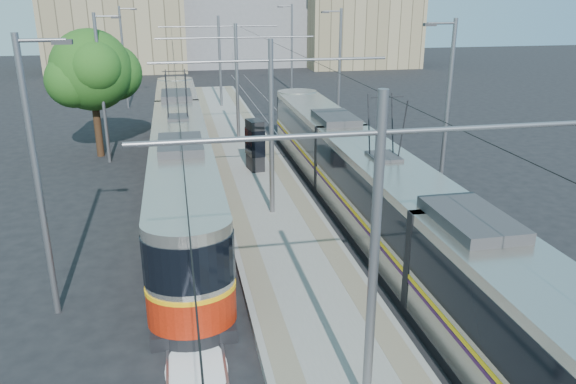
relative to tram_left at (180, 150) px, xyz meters
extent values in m
plane|color=black|center=(3.60, -13.41, -1.71)|extent=(160.00, 160.00, 0.00)
cube|color=gray|center=(3.60, 3.59, -1.56)|extent=(4.00, 50.00, 0.30)
cube|color=gray|center=(2.15, 3.59, -1.40)|extent=(0.70, 50.00, 0.01)
cube|color=gray|center=(5.05, 3.59, -1.40)|extent=(0.70, 50.00, 0.01)
cube|color=gray|center=(-0.72, 3.59, -1.69)|extent=(0.07, 70.00, 0.03)
cube|color=gray|center=(0.72, 3.59, -1.69)|extent=(0.07, 70.00, 0.03)
cube|color=gray|center=(6.48, 3.59, -1.69)|extent=(0.07, 70.00, 0.03)
cube|color=gray|center=(7.92, 3.59, -1.69)|extent=(0.07, 70.00, 0.03)
cube|color=black|center=(0.00, 0.00, -1.51)|extent=(2.30, 28.07, 0.40)
cube|color=#B0AAA1|center=(0.00, 0.00, 0.14)|extent=(2.40, 26.47, 2.90)
cube|color=black|center=(0.00, 0.00, 0.64)|extent=(2.43, 26.47, 1.30)
cube|color=#EBA30C|center=(0.00, 0.00, -0.26)|extent=(2.43, 26.47, 0.12)
cube|color=#A51E09|center=(0.00, 0.00, -0.76)|extent=(2.42, 26.47, 1.10)
cube|color=#2D2D30|center=(0.00, 0.00, 1.74)|extent=(1.68, 3.00, 0.30)
cube|color=black|center=(7.20, -8.46, -1.51)|extent=(2.30, 31.20, 0.40)
cube|color=#A7A499|center=(7.20, -8.46, 0.14)|extent=(2.40, 29.60, 2.90)
cube|color=black|center=(7.20, -8.46, 0.64)|extent=(2.43, 29.60, 1.30)
cube|color=yellow|center=(7.20, -8.46, -0.26)|extent=(2.43, 29.60, 0.12)
cube|color=#391241|center=(7.20, -8.46, -0.41)|extent=(2.43, 29.60, 0.10)
cube|color=#2D2D30|center=(7.20, -8.46, 1.74)|extent=(1.68, 3.00, 0.30)
cylinder|color=slate|center=(3.60, -17.41, 2.09)|extent=(0.20, 0.20, 7.00)
cylinder|color=slate|center=(3.60, -17.41, 4.79)|extent=(9.20, 0.10, 0.10)
cylinder|color=slate|center=(3.60, -5.41, 2.09)|extent=(0.20, 0.20, 7.00)
cylinder|color=slate|center=(3.60, -5.41, 4.79)|extent=(9.20, 0.10, 0.10)
cylinder|color=slate|center=(3.60, 6.59, 2.09)|extent=(0.20, 0.20, 7.00)
cylinder|color=slate|center=(3.60, 6.59, 4.79)|extent=(9.20, 0.10, 0.10)
cylinder|color=slate|center=(3.60, 18.59, 2.09)|extent=(0.20, 0.20, 7.00)
cylinder|color=slate|center=(3.60, 18.59, 4.79)|extent=(9.20, 0.10, 0.10)
cylinder|color=black|center=(0.00, 3.59, 3.84)|extent=(0.02, 70.00, 0.02)
cylinder|color=black|center=(7.20, 3.59, 3.84)|extent=(0.02, 70.00, 0.02)
cylinder|color=slate|center=(-3.90, -11.41, 2.29)|extent=(0.18, 0.18, 8.00)
cube|color=#2D2D30|center=(-2.80, -11.41, 6.04)|extent=(0.50, 0.22, 0.12)
cylinder|color=slate|center=(-3.90, 4.59, 2.29)|extent=(0.18, 0.18, 8.00)
cube|color=#2D2D30|center=(-2.80, 4.59, 6.04)|extent=(0.50, 0.22, 0.12)
cylinder|color=slate|center=(-3.90, 20.59, 2.29)|extent=(0.18, 0.18, 8.00)
cube|color=#2D2D30|center=(-2.80, 20.59, 6.04)|extent=(0.50, 0.22, 0.12)
cylinder|color=slate|center=(11.10, -5.41, 2.29)|extent=(0.18, 0.18, 8.00)
cube|color=#2D2D30|center=(10.00, -5.41, 6.04)|extent=(0.50, 0.22, 0.12)
cylinder|color=slate|center=(11.10, 10.59, 2.29)|extent=(0.18, 0.18, 8.00)
cube|color=#2D2D30|center=(10.00, 10.59, 6.04)|extent=(0.50, 0.22, 0.12)
cylinder|color=slate|center=(11.10, 26.59, 2.29)|extent=(0.18, 0.18, 8.00)
cube|color=#2D2D30|center=(10.00, 26.59, 6.04)|extent=(0.50, 0.22, 0.12)
cube|color=black|center=(3.77, 0.62, -0.11)|extent=(0.86, 1.23, 2.60)
cube|color=black|center=(3.77, 0.62, 0.06)|extent=(0.91, 1.28, 1.36)
cylinder|color=#382314|center=(-4.52, 6.00, -0.22)|extent=(0.41, 0.41, 2.98)
sphere|color=#1F4B15|center=(-4.52, 6.00, 3.22)|extent=(4.46, 4.46, 4.46)
sphere|color=#1F4B15|center=(-3.40, 6.74, 2.94)|extent=(3.16, 3.16, 3.16)
cube|color=gray|center=(-6.40, 46.59, 5.54)|extent=(16.00, 12.00, 14.49)
cube|color=slate|center=(9.60, 50.59, 5.94)|extent=(18.00, 14.00, 15.29)
cube|color=gray|center=(23.60, 44.59, 3.31)|extent=(14.00, 10.00, 10.05)
camera|label=1|loc=(-0.08, -26.95, 7.20)|focal=35.00mm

